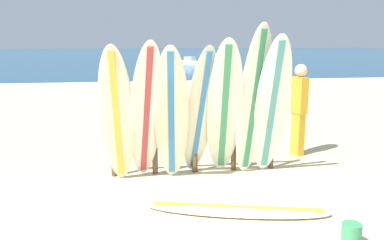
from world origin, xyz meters
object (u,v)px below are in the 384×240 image
Objects in this scene: surfboard_rack at (195,134)px; surfboard_lying_on_sand at (237,209)px; beachgoer_standing at (299,106)px; sand_bucket at (351,234)px; small_boat_offshore at (190,62)px; surfboard_leaning_center at (200,112)px; surfboard_leaning_far_right at (272,107)px; surfboard_leaning_center_left at (171,115)px; surfboard_leaning_right at (253,102)px; surfboard_leaning_center_right at (224,109)px; surfboard_leaning_left at (146,113)px; surfboard_leaning_far_left at (117,116)px.

surfboard_lying_on_sand is at bearing -81.06° from surfboard_rack.
beachgoer_standing is 7.34× the size of sand_bucket.
beachgoer_standing is (2.10, 0.69, 0.31)m from surfboard_rack.
surfboard_leaning_center is at bearing -98.67° from small_boat_offshore.
surfboard_leaning_far_right is 0.94× the size of surfboard_lying_on_sand.
surfboard_lying_on_sand is 30.24m from small_boat_offshore.
surfboard_rack is 0.75m from surfboard_leaning_center_left.
surfboard_leaning_right is at bearing -6.11° from surfboard_leaning_center.
surfboard_leaning_center_right reaches higher than sand_bucket.
surfboard_leaning_center_right reaches higher than surfboard_lying_on_sand.
surfboard_rack is at bearing 97.09° from surfboard_leaning_center.
sand_bucket is (1.22, -2.43, -0.94)m from surfboard_leaning_center.
surfboard_leaning_center_right is at bearing 3.78° from surfboard_leaning_left.
surfboard_leaning_center is at bearing 174.07° from surfboard_leaning_far_right.
surfboard_leaning_right reaches higher than surfboard_lying_on_sand.
surfboard_rack is 2.23m from beachgoer_standing.
surfboard_leaning_left is 1.68m from surfboard_leaning_right.
surfboard_leaning_center_left is 1.22× the size of beachgoer_standing.
surfboard_leaning_far_right is at bearing -5.93° from surfboard_leaning_center.
beachgoer_standing is (2.91, 1.12, -0.14)m from surfboard_leaning_left.
surfboard_leaning_far_right is (2.41, -0.02, 0.07)m from surfboard_leaning_far_left.
surfboard_leaning_far_left is at bearing -175.44° from surfboard_leaning_center.
surfboard_leaning_center_right reaches higher than small_boat_offshore.
surfboard_leaning_center_left is (0.37, -0.01, -0.04)m from surfboard_leaning_left.
small_boat_offshore is at bearing 82.99° from surfboard_leaning_right.
surfboard_leaning_right is at bearing 3.64° from surfboard_leaning_center_left.
surfboard_leaning_center_left is at bearing 119.65° from surfboard_lying_on_sand.
beachgoer_standing is at bearing -94.75° from small_boat_offshore.
sand_bucket is (0.99, -1.02, 0.08)m from surfboard_lying_on_sand.
surfboard_leaning_center is 0.88× the size of surfboard_lying_on_sand.
sand_bucket is (-3.14, -30.98, -0.14)m from small_boat_offshore.
small_boat_offshore is at bearing 82.16° from surfboard_lying_on_sand.
sand_bucket is (1.69, -2.26, -0.94)m from surfboard_leaning_center_left.
small_boat_offshore reaches higher than surfboard_lying_on_sand.
beachgoer_standing is at bearing 20.99° from surfboard_leaning_left.
surfboard_leaning_center_right is (0.84, 0.09, 0.05)m from surfboard_leaning_center_left.
surfboard_leaning_right is 0.31m from surfboard_leaning_far_right.
small_boat_offshore is 13.54× the size of sand_bucket.
surfboard_rack is 0.50m from surfboard_leaning_center.
surfboard_leaning_far_left is 2.24m from surfboard_lying_on_sand.
surfboard_lying_on_sand is 1.42m from sand_bucket.
sand_bucket is (2.06, -2.27, -0.98)m from surfboard_leaning_left.
surfboard_leaning_left is (0.44, -0.06, 0.03)m from surfboard_leaning_far_left.
surfboard_leaning_center_right is at bearing 178.63° from surfboard_leaning_right.
surfboard_leaning_center is 1.75m from surfboard_lying_on_sand.
sand_bucket is at bearing -42.94° from surfboard_leaning_far_left.
surfboard_lying_on_sand is at bearing -49.27° from surfboard_leaning_left.
surfboard_rack is 1.21× the size of surfboard_leaning_far_right.
surfboard_leaning_center is at bearing 116.64° from sand_bucket.
surfboard_leaning_right is (1.67, 0.07, 0.12)m from surfboard_leaning_left.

